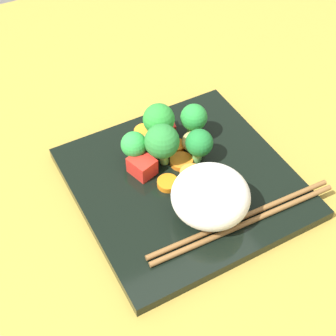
{
  "coord_description": "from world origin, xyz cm",
  "views": [
    {
      "loc": [
        35.29,
        -20.39,
        48.17
      ],
      "look_at": [
        -0.92,
        -1.74,
        3.41
      ],
      "focal_mm": 53.16,
      "sensor_mm": 36.0,
      "label": 1
    }
  ],
  "objects_px": {
    "broccoli_floret_3": "(162,142)",
    "chopstick_pair": "(243,221)",
    "carrot_slice_4": "(169,186)",
    "rice_mound": "(212,196)",
    "square_plate": "(184,183)"
  },
  "relations": [
    {
      "from": "rice_mound",
      "to": "chopstick_pair",
      "type": "distance_m",
      "value": 0.05
    },
    {
      "from": "carrot_slice_4",
      "to": "broccoli_floret_3",
      "type": "bearing_deg",
      "value": 164.71
    },
    {
      "from": "rice_mound",
      "to": "chopstick_pair",
      "type": "bearing_deg",
      "value": 44.53
    },
    {
      "from": "square_plate",
      "to": "broccoli_floret_3",
      "type": "xyz_separation_m",
      "value": [
        -0.04,
        -0.01,
        0.04
      ]
    },
    {
      "from": "rice_mound",
      "to": "carrot_slice_4",
      "type": "relative_size",
      "value": 3.43
    },
    {
      "from": "broccoli_floret_3",
      "to": "carrot_slice_4",
      "type": "xyz_separation_m",
      "value": [
        0.04,
        -0.01,
        -0.03
      ]
    },
    {
      "from": "broccoli_floret_3",
      "to": "chopstick_pair",
      "type": "bearing_deg",
      "value": 17.58
    },
    {
      "from": "broccoli_floret_3",
      "to": "chopstick_pair",
      "type": "xyz_separation_m",
      "value": [
        0.13,
        0.04,
        -0.03
      ]
    },
    {
      "from": "broccoli_floret_3",
      "to": "carrot_slice_4",
      "type": "distance_m",
      "value": 0.05
    },
    {
      "from": "broccoli_floret_3",
      "to": "chopstick_pair",
      "type": "relative_size",
      "value": 0.25
    },
    {
      "from": "rice_mound",
      "to": "carrot_slice_4",
      "type": "xyz_separation_m",
      "value": [
        -0.06,
        -0.02,
        -0.03
      ]
    },
    {
      "from": "chopstick_pair",
      "to": "broccoli_floret_3",
      "type": "bearing_deg",
      "value": 108.21
    },
    {
      "from": "square_plate",
      "to": "broccoli_floret_3",
      "type": "relative_size",
      "value": 4.27
    },
    {
      "from": "square_plate",
      "to": "carrot_slice_4",
      "type": "height_order",
      "value": "carrot_slice_4"
    },
    {
      "from": "broccoli_floret_3",
      "to": "chopstick_pair",
      "type": "distance_m",
      "value": 0.14
    }
  ]
}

